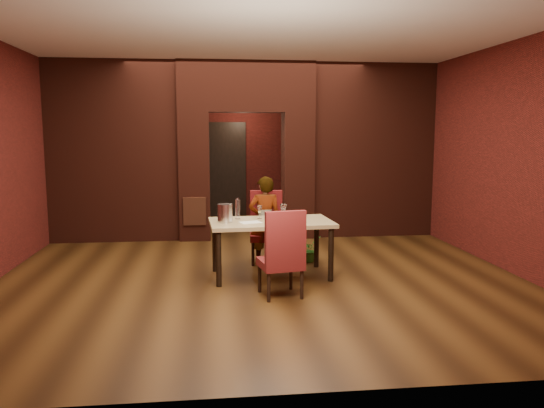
{
  "coord_description": "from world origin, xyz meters",
  "views": [
    {
      "loc": [
        -0.64,
        -7.71,
        1.96
      ],
      "look_at": [
        0.24,
        0.0,
        0.9
      ],
      "focal_mm": 35.0,
      "sensor_mm": 36.0,
      "label": 1
    }
  ],
  "objects_px": {
    "wine_bucket": "(225,213)",
    "chair_near": "(280,253)",
    "wine_glass_c": "(283,213)",
    "potted_plant": "(309,249)",
    "water_bottle": "(238,208)",
    "person_seated": "(265,221)",
    "wine_glass_a": "(260,212)",
    "chair_far": "(267,227)",
    "wine_glass_b": "(283,212)",
    "dining_table": "(271,249)"
  },
  "relations": [
    {
      "from": "person_seated",
      "to": "water_bottle",
      "type": "distance_m",
      "value": 0.67
    },
    {
      "from": "water_bottle",
      "to": "wine_glass_a",
      "type": "bearing_deg",
      "value": -4.17
    },
    {
      "from": "dining_table",
      "to": "chair_far",
      "type": "bearing_deg",
      "value": 85.32
    },
    {
      "from": "chair_far",
      "to": "potted_plant",
      "type": "xyz_separation_m",
      "value": [
        0.64,
        -0.01,
        -0.34
      ]
    },
    {
      "from": "wine_glass_c",
      "to": "water_bottle",
      "type": "bearing_deg",
      "value": 155.72
    },
    {
      "from": "chair_far",
      "to": "wine_bucket",
      "type": "distance_m",
      "value": 1.1
    },
    {
      "from": "person_seated",
      "to": "wine_glass_b",
      "type": "relative_size",
      "value": 6.28
    },
    {
      "from": "water_bottle",
      "to": "wine_glass_c",
      "type": "bearing_deg",
      "value": -24.28
    },
    {
      "from": "chair_far",
      "to": "wine_glass_b",
      "type": "relative_size",
      "value": 5.12
    },
    {
      "from": "dining_table",
      "to": "wine_glass_c",
      "type": "bearing_deg",
      "value": -25.56
    },
    {
      "from": "wine_bucket",
      "to": "water_bottle",
      "type": "relative_size",
      "value": 0.84
    },
    {
      "from": "wine_bucket",
      "to": "wine_glass_c",
      "type": "bearing_deg",
      "value": -0.56
    },
    {
      "from": "chair_near",
      "to": "chair_far",
      "type": "bearing_deg",
      "value": -100.08
    },
    {
      "from": "water_bottle",
      "to": "potted_plant",
      "type": "height_order",
      "value": "water_bottle"
    },
    {
      "from": "chair_far",
      "to": "wine_glass_a",
      "type": "distance_m",
      "value": 0.68
    },
    {
      "from": "person_seated",
      "to": "potted_plant",
      "type": "height_order",
      "value": "person_seated"
    },
    {
      "from": "chair_near",
      "to": "potted_plant",
      "type": "bearing_deg",
      "value": -121.59
    },
    {
      "from": "chair_far",
      "to": "potted_plant",
      "type": "height_order",
      "value": "chair_far"
    },
    {
      "from": "potted_plant",
      "to": "person_seated",
      "type": "bearing_deg",
      "value": -172.45
    },
    {
      "from": "wine_glass_b",
      "to": "wine_bucket",
      "type": "xyz_separation_m",
      "value": [
        -0.79,
        -0.11,
        0.02
      ]
    },
    {
      "from": "person_seated",
      "to": "chair_far",
      "type": "bearing_deg",
      "value": -108.15
    },
    {
      "from": "dining_table",
      "to": "chair_near",
      "type": "distance_m",
      "value": 0.89
    },
    {
      "from": "chair_far",
      "to": "wine_glass_c",
      "type": "distance_m",
      "value": 0.91
    },
    {
      "from": "person_seated",
      "to": "potted_plant",
      "type": "relative_size",
      "value": 3.44
    },
    {
      "from": "chair_near",
      "to": "wine_glass_c",
      "type": "distance_m",
      "value": 0.9
    },
    {
      "from": "chair_near",
      "to": "water_bottle",
      "type": "bearing_deg",
      "value": -77.21
    },
    {
      "from": "wine_glass_c",
      "to": "potted_plant",
      "type": "xyz_separation_m",
      "value": [
        0.5,
        0.82,
        -0.69
      ]
    },
    {
      "from": "person_seated",
      "to": "dining_table",
      "type": "bearing_deg",
      "value": 91.16
    },
    {
      "from": "wine_glass_a",
      "to": "potted_plant",
      "type": "height_order",
      "value": "wine_glass_a"
    },
    {
      "from": "wine_bucket",
      "to": "chair_near",
      "type": "bearing_deg",
      "value": -52.31
    },
    {
      "from": "water_bottle",
      "to": "dining_table",
      "type": "bearing_deg",
      "value": -24.98
    },
    {
      "from": "dining_table",
      "to": "person_seated",
      "type": "bearing_deg",
      "value": 88.04
    },
    {
      "from": "chair_far",
      "to": "wine_glass_c",
      "type": "bearing_deg",
      "value": -75.57
    },
    {
      "from": "dining_table",
      "to": "chair_near",
      "type": "bearing_deg",
      "value": -92.29
    },
    {
      "from": "wine_glass_c",
      "to": "potted_plant",
      "type": "relative_size",
      "value": 0.61
    },
    {
      "from": "potted_plant",
      "to": "chair_far",
      "type": "bearing_deg",
      "value": 178.67
    },
    {
      "from": "wine_glass_c",
      "to": "water_bottle",
      "type": "height_order",
      "value": "water_bottle"
    },
    {
      "from": "chair_near",
      "to": "potted_plant",
      "type": "relative_size",
      "value": 2.77
    },
    {
      "from": "wine_glass_b",
      "to": "potted_plant",
      "type": "relative_size",
      "value": 0.55
    },
    {
      "from": "chair_far",
      "to": "wine_glass_a",
      "type": "height_order",
      "value": "chair_far"
    },
    {
      "from": "chair_far",
      "to": "dining_table",
      "type": "bearing_deg",
      "value": -86.67
    },
    {
      "from": "chair_far",
      "to": "wine_glass_b",
      "type": "height_order",
      "value": "chair_far"
    },
    {
      "from": "dining_table",
      "to": "wine_glass_c",
      "type": "xyz_separation_m",
      "value": [
        0.16,
        -0.07,
        0.5
      ]
    },
    {
      "from": "person_seated",
      "to": "wine_glass_a",
      "type": "relative_size",
      "value": 7.21
    },
    {
      "from": "person_seated",
      "to": "wine_bucket",
      "type": "relative_size",
      "value": 5.37
    },
    {
      "from": "wine_glass_a",
      "to": "dining_table",
      "type": "bearing_deg",
      "value": -53.03
    },
    {
      "from": "dining_table",
      "to": "wine_glass_b",
      "type": "relative_size",
      "value": 7.81
    },
    {
      "from": "wine_glass_c",
      "to": "chair_near",
      "type": "bearing_deg",
      "value": -100.23
    },
    {
      "from": "person_seated",
      "to": "wine_glass_c",
      "type": "height_order",
      "value": "person_seated"
    },
    {
      "from": "wine_glass_a",
      "to": "wine_glass_b",
      "type": "relative_size",
      "value": 0.87
    }
  ]
}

